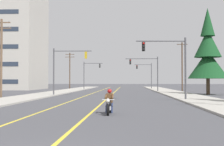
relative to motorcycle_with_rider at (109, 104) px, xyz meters
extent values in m
cube|color=yellow|center=(-1.14, 33.56, -0.58)|extent=(0.16, 100.00, 0.01)
cube|color=yellow|center=(-4.32, 33.56, -0.58)|extent=(0.16, 100.00, 0.01)
cube|color=#ADA89E|center=(8.28, 28.56, -0.52)|extent=(4.40, 110.00, 0.14)
cube|color=#ADA89E|center=(-10.35, 28.56, -0.52)|extent=(4.40, 110.00, 0.14)
cylinder|color=black|center=(-0.02, -0.82, -0.27)|extent=(0.14, 0.64, 0.64)
cylinder|color=black|center=(0.02, 0.72, -0.27)|extent=(0.14, 0.64, 0.64)
cylinder|color=silver|center=(-0.02, -0.72, 0.05)|extent=(0.08, 0.33, 0.68)
sphere|color=white|center=(-0.02, -0.87, 0.23)|extent=(0.20, 0.20, 0.20)
cylinder|color=silver|center=(-0.02, -0.67, 0.28)|extent=(0.70, 0.06, 0.04)
ellipsoid|color=black|center=(0.00, -0.17, 0.01)|extent=(0.34, 0.57, 0.28)
cube|color=silver|center=(0.00, -0.05, -0.22)|extent=(0.25, 0.45, 0.24)
cube|color=black|center=(0.01, 0.27, -0.05)|extent=(0.29, 0.53, 0.12)
cube|color=black|center=(0.02, 0.67, 0.03)|extent=(0.21, 0.37, 0.08)
cylinder|color=silver|center=(-0.13, 0.35, -0.29)|extent=(0.10, 0.55, 0.08)
cube|color=brown|center=(0.01, 0.23, 0.33)|extent=(0.37, 0.25, 0.56)
sphere|color=#B21919|center=(0.01, 0.21, 0.74)|extent=(0.26, 0.26, 0.26)
cylinder|color=navy|center=(0.14, 0.09, -0.05)|extent=(0.15, 0.44, 0.30)
cylinder|color=navy|center=(0.16, -0.09, -0.35)|extent=(0.11, 0.16, 0.35)
cylinder|color=brown|center=(0.20, -0.04, 0.43)|extent=(0.11, 0.53, 0.27)
cylinder|color=navy|center=(-0.14, 0.09, -0.05)|extent=(0.15, 0.44, 0.30)
cylinder|color=navy|center=(-0.16, -0.09, -0.35)|extent=(0.11, 0.16, 0.35)
cylinder|color=brown|center=(-0.20, -0.02, 0.43)|extent=(0.11, 0.53, 0.27)
cylinder|color=#47474C|center=(6.77, 13.24, 2.51)|extent=(0.18, 0.18, 6.20)
cylinder|color=#47474C|center=(4.34, 13.10, 5.26)|extent=(4.85, 0.40, 0.11)
cube|color=black|center=(2.65, 13.00, 4.71)|extent=(0.31, 0.26, 0.90)
sphere|color=red|center=(2.66, 12.84, 5.01)|extent=(0.18, 0.18, 0.18)
sphere|color=black|center=(2.66, 12.84, 4.71)|extent=(0.18, 0.18, 0.18)
sphere|color=black|center=(2.66, 12.84, 4.41)|extent=(0.18, 0.18, 0.18)
cylinder|color=#47474C|center=(-8.58, 23.10, 2.51)|extent=(0.18, 0.18, 6.20)
cylinder|color=#47474C|center=(-6.10, 23.13, 5.26)|extent=(4.96, 0.18, 0.11)
cube|color=#B79319|center=(-4.36, 23.16, 4.71)|extent=(0.30, 0.24, 0.90)
sphere|color=red|center=(-4.36, 23.31, 5.01)|extent=(0.18, 0.18, 0.18)
sphere|color=black|center=(-4.36, 23.31, 4.71)|extent=(0.18, 0.18, 0.18)
sphere|color=black|center=(-4.36, 23.31, 4.41)|extent=(0.18, 0.18, 0.18)
cylinder|color=#47474C|center=(6.39, 38.07, 2.51)|extent=(0.18, 0.18, 6.20)
cylinder|color=#47474C|center=(3.57, 38.17, 5.26)|extent=(5.64, 0.31, 0.11)
cube|color=black|center=(1.60, 38.24, 4.71)|extent=(0.31, 0.25, 0.90)
sphere|color=red|center=(1.59, 38.08, 5.01)|extent=(0.18, 0.18, 0.18)
sphere|color=black|center=(1.59, 38.08, 4.71)|extent=(0.18, 0.18, 0.18)
sphere|color=black|center=(1.59, 38.08, 4.41)|extent=(0.18, 0.18, 0.18)
cylinder|color=#47474C|center=(-8.54, 52.41, 2.51)|extent=(0.18, 0.18, 6.20)
cylinder|color=#47474C|center=(-6.48, 52.47, 5.26)|extent=(4.13, 0.24, 0.11)
cube|color=black|center=(-5.03, 52.52, 4.71)|extent=(0.31, 0.25, 0.90)
sphere|color=red|center=(-5.04, 52.68, 5.01)|extent=(0.18, 0.18, 0.18)
sphere|color=black|center=(-5.04, 52.68, 4.71)|extent=(0.18, 0.18, 0.18)
sphere|color=black|center=(-5.04, 52.68, 4.41)|extent=(0.18, 0.18, 0.18)
cylinder|color=#47474C|center=(6.86, 58.96, 2.51)|extent=(0.18, 0.18, 6.20)
cylinder|color=#47474C|center=(4.82, 58.89, 5.26)|extent=(4.09, 0.26, 0.11)
cube|color=black|center=(3.39, 58.83, 4.71)|extent=(0.31, 0.25, 0.90)
sphere|color=red|center=(3.39, 58.68, 5.01)|extent=(0.18, 0.18, 0.18)
sphere|color=black|center=(3.39, 58.68, 4.71)|extent=(0.18, 0.18, 0.18)
sphere|color=black|center=(3.39, 58.68, 4.41)|extent=(0.18, 0.18, 0.18)
cylinder|color=brown|center=(-13.39, 17.55, 3.93)|extent=(0.26, 0.26, 9.04)
cube|color=brown|center=(-13.39, 17.55, 8.06)|extent=(2.04, 0.12, 0.12)
cylinder|color=slate|center=(-12.53, 17.55, 8.16)|extent=(0.08, 0.08, 0.12)
cube|color=brown|center=(-13.39, 17.55, 7.41)|extent=(2.24, 0.12, 0.12)
cylinder|color=slate|center=(-12.45, 17.55, 7.51)|extent=(0.08, 0.08, 0.12)
cylinder|color=#4C3828|center=(11.60, 43.67, 4.10)|extent=(0.26, 0.26, 9.36)
cube|color=#4C3828|center=(11.60, 43.67, 8.38)|extent=(1.99, 0.12, 0.12)
cylinder|color=slate|center=(10.76, 43.67, 8.48)|extent=(0.08, 0.08, 0.12)
cylinder|color=slate|center=(12.43, 43.67, 8.48)|extent=(0.08, 0.08, 0.12)
cylinder|color=#4C3828|center=(-13.11, 60.12, 3.85)|extent=(0.26, 0.26, 8.88)
cube|color=#4C3828|center=(-13.11, 60.12, 7.90)|extent=(2.25, 0.12, 0.12)
cylinder|color=slate|center=(-14.05, 60.12, 8.00)|extent=(0.08, 0.08, 0.12)
cylinder|color=slate|center=(-12.16, 60.12, 8.00)|extent=(0.08, 0.08, 0.12)
cube|color=#4C3828|center=(-13.11, 60.12, 7.25)|extent=(2.25, 0.12, 0.12)
cylinder|color=slate|center=(-14.05, 60.12, 7.35)|extent=(0.08, 0.08, 0.12)
cylinder|color=slate|center=(-12.16, 60.12, 7.35)|extent=(0.08, 0.08, 0.12)
cylinder|color=#4C3828|center=(12.37, 27.07, 0.55)|extent=(0.51, 0.51, 2.27)
cone|color=#14421E|center=(12.37, 27.07, 3.68)|extent=(5.56, 5.56, 3.98)
cone|color=#14421E|center=(12.37, 27.07, 6.67)|extent=(3.78, 3.78, 3.98)
cone|color=#14421E|center=(12.37, 27.07, 9.66)|extent=(2.00, 2.00, 3.98)
camera|label=1|loc=(1.04, -18.69, 1.33)|focal=51.72mm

